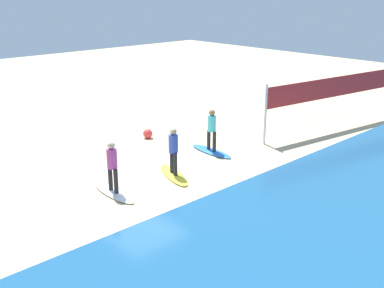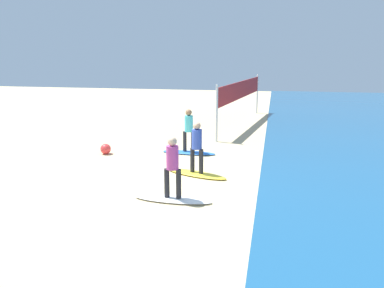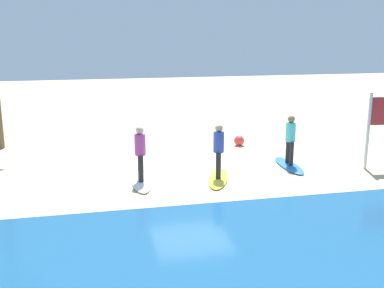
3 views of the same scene
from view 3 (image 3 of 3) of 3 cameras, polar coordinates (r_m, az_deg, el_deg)
The scene contains 8 objects.
ground_plane at distance 15.05m, azimuth -0.12°, elevation -3.36°, with size 60.00×60.00×0.00m, color #CCB789.
surfboard_blue at distance 15.88m, azimuth 11.71°, elevation -2.56°, with size 2.10×0.56×0.09m, color blue.
surfer_blue at distance 15.64m, azimuth 11.89°, elevation 0.93°, with size 0.32×0.46×1.64m.
surfboard_yellow at distance 14.24m, azimuth 3.21°, elevation -4.19°, with size 2.10×0.56×0.09m, color yellow.
surfer_yellow at distance 13.97m, azimuth 3.26°, elevation -0.32°, with size 0.32×0.44×1.64m.
surfboard_white at distance 14.00m, azimuth -6.22°, elevation -4.58°, with size 2.10×0.56×0.09m, color white.
surfer_white at distance 13.72m, azimuth -6.33°, elevation -0.64°, with size 0.32×0.46×1.64m.
beach_ball at distance 18.41m, azimuth 5.76°, elevation 0.41°, with size 0.40×0.40×0.40m, color #E53838.
Camera 3 is at (3.08, 14.05, 4.42)m, focal length 43.82 mm.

